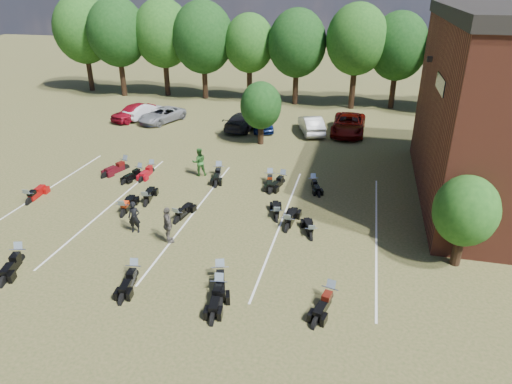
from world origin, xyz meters
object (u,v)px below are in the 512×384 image
(car_4, at_px, (262,121))
(motorcycle_0, at_px, (21,261))
(person_black, at_px, (134,217))
(car_0, at_px, (134,112))
(motorcycle_3, at_px, (219,294))
(person_green, at_px, (199,162))
(person_grey, at_px, (168,225))
(motorcycle_14, at_px, (125,169))
(motorcycle_7, at_px, (30,203))

(car_4, xyz_separation_m, motorcycle_0, (-6.34, -22.74, -0.72))
(car_4, height_order, person_black, person_black)
(car_0, distance_m, motorcycle_3, 27.81)
(car_4, distance_m, person_black, 19.11)
(person_black, relative_size, person_green, 0.89)
(motorcycle_0, bearing_deg, person_grey, 11.89)
(car_4, xyz_separation_m, person_grey, (-0.30, -19.50, 0.24))
(car_4, height_order, person_green, person_green)
(motorcycle_0, relative_size, motorcycle_3, 1.03)
(car_0, height_order, motorcycle_14, car_0)
(person_black, xyz_separation_m, motorcycle_14, (-4.77, 7.79, -0.85))
(motorcycle_3, height_order, motorcycle_7, same)
(car_4, relative_size, motorcycle_3, 1.81)
(car_0, bearing_deg, motorcycle_7, -58.65)
(person_grey, xyz_separation_m, motorcycle_3, (3.69, -3.39, -0.96))
(car_0, bearing_deg, motorcycle_3, -31.63)
(motorcycle_7, bearing_deg, person_green, -148.78)
(car_0, xyz_separation_m, motorcycle_14, (5.05, -11.29, -0.77))
(person_grey, relative_size, motorcycle_0, 0.80)
(car_4, bearing_deg, person_grey, -109.78)
(motorcycle_3, distance_m, motorcycle_14, 15.77)
(person_green, bearing_deg, car_0, -74.96)
(motorcycle_3, distance_m, motorcycle_7, 14.52)
(car_4, distance_m, motorcycle_0, 23.62)
(person_green, height_order, person_grey, person_grey)
(motorcycle_7, bearing_deg, motorcycle_3, 151.39)
(car_4, relative_size, motorcycle_0, 1.75)
(car_4, height_order, motorcycle_7, car_4)
(motorcycle_0, xyz_separation_m, motorcycle_14, (-0.83, 11.57, 0.00))
(person_grey, relative_size, motorcycle_14, 0.79)
(motorcycle_14, bearing_deg, motorcycle_0, -66.12)
(car_0, xyz_separation_m, motorcycle_3, (15.61, -23.01, -0.77))
(motorcycle_7, bearing_deg, car_4, -126.21)
(person_black, bearing_deg, person_green, 75.46)
(car_0, distance_m, car_4, 12.22)
(motorcycle_0, bearing_deg, car_0, 88.07)
(person_black, distance_m, person_green, 7.97)
(person_black, height_order, person_grey, person_grey)
(person_black, relative_size, person_grey, 0.89)
(person_green, relative_size, person_grey, 0.99)
(person_black, xyz_separation_m, motorcycle_7, (-7.64, 1.62, -0.85))
(person_green, relative_size, motorcycle_3, 0.82)
(person_grey, bearing_deg, motorcycle_3, -167.10)
(car_0, xyz_separation_m, motorcycle_7, (2.18, -17.46, -0.77))
(person_green, height_order, motorcycle_7, person_green)
(person_grey, height_order, motorcycle_7, person_grey)
(person_green, distance_m, motorcycle_0, 12.62)
(car_0, relative_size, motorcycle_7, 1.92)
(person_green, xyz_separation_m, motorcycle_0, (-4.58, -11.72, -0.96))
(motorcycle_0, distance_m, motorcycle_14, 11.60)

